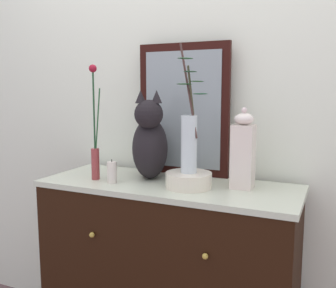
{
  "coord_description": "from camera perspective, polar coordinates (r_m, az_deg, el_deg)",
  "views": [
    {
      "loc": [
        0.69,
        -1.53,
        1.36
      ],
      "look_at": [
        0.0,
        0.0,
        1.12
      ],
      "focal_mm": 40.48,
      "sensor_mm": 36.0,
      "label": 1
    }
  ],
  "objects": [
    {
      "name": "vase_glass_clear",
      "position": [
        1.62,
        3.2,
        0.8
      ],
      "size": [
        0.13,
        0.16,
        0.55
      ],
      "color": "silver",
      "rests_on": "bowl_porcelain"
    },
    {
      "name": "cat_sitting",
      "position": [
        1.79,
        -2.74,
        0.18
      ],
      "size": [
        0.27,
        0.46,
        0.42
      ],
      "color": "black",
      "rests_on": "sideboard"
    },
    {
      "name": "sideboard",
      "position": [
        1.9,
        -0.0,
        -19.71
      ],
      "size": [
        1.18,
        0.47,
        0.94
      ],
      "color": "black",
      "rests_on": "ground_plane"
    },
    {
      "name": "mirror_leaning",
      "position": [
        1.87,
        2.31,
        5.15
      ],
      "size": [
        0.47,
        0.03,
        0.64
      ],
      "color": "black",
      "rests_on": "sideboard"
    },
    {
      "name": "jar_lidded_porcelain",
      "position": [
        1.65,
        11.24,
        -1.15
      ],
      "size": [
        0.09,
        0.09,
        0.35
      ],
      "color": "silver",
      "rests_on": "sideboard"
    },
    {
      "name": "wall_back",
      "position": [
        1.96,
        3.64,
        6.51
      ],
      "size": [
        4.4,
        0.08,
        2.6
      ],
      "primitive_type": "cube",
      "color": "white",
      "rests_on": "ground_plane"
    },
    {
      "name": "bowl_porcelain",
      "position": [
        1.65,
        3.13,
        -5.43
      ],
      "size": [
        0.2,
        0.2,
        0.07
      ],
      "primitive_type": "cylinder",
      "color": "#EFDFC7",
      "rests_on": "sideboard"
    },
    {
      "name": "vase_slim_green",
      "position": [
        1.8,
        -10.94,
        0.04
      ],
      "size": [
        0.06,
        0.04,
        0.54
      ],
      "color": "#943738",
      "rests_on": "sideboard"
    },
    {
      "name": "candle_pillar",
      "position": [
        1.74,
        -8.44,
        -4.26
      ],
      "size": [
        0.04,
        0.04,
        0.11
      ],
      "color": "silver",
      "rests_on": "sideboard"
    }
  ]
}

